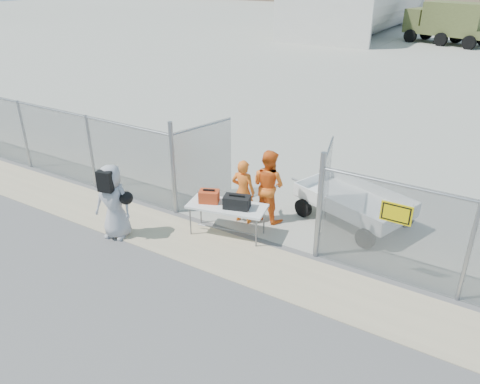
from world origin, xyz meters
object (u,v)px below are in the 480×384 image
Objects in this scene: security_worker_left at (243,192)px; security_worker_right at (268,185)px; folding_table at (227,220)px; utility_trailer at (353,206)px; visitor at (113,202)px.

security_worker_right is at bearing -142.00° from security_worker_left.
folding_table is 1.00× the size of security_worker_right.
utility_trailer is (2.38, 2.22, 0.04)m from folding_table.
security_worker_left is at bearing -129.04° from utility_trailer.
utility_trailer is at bearing -156.00° from security_worker_left.
security_worker_right is at bearing -133.26° from utility_trailer.
security_worker_left is 2.83m from utility_trailer.
visitor is (-2.71, -2.66, -0.02)m from security_worker_right.
security_worker_left is at bearing 57.33° from security_worker_right.
folding_table is at bearing 19.20° from visitor.
visitor is 0.51× the size of utility_trailer.
folding_table is 0.87m from security_worker_left.
security_worker_right reaches higher than visitor.
security_worker_right is 3.80m from visitor.
utility_trailer is (1.92, 1.00, -0.50)m from security_worker_right.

